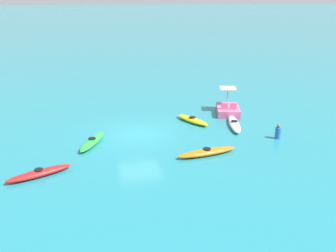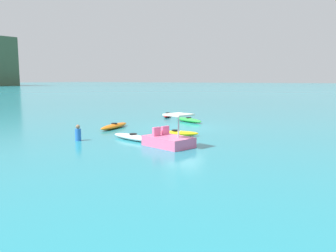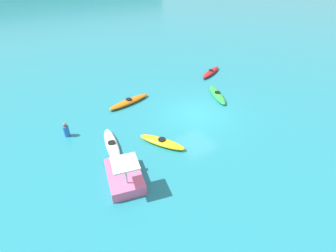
{
  "view_description": "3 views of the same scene",
  "coord_description": "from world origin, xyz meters",
  "px_view_note": "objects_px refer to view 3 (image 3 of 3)",
  "views": [
    {
      "loc": [
        2.88,
        20.36,
        7.84
      ],
      "look_at": [
        -1.81,
        -0.13,
        0.3
      ],
      "focal_mm": 39.31,
      "sensor_mm": 36.0,
      "label": 1
    },
    {
      "loc": [
        -21.29,
        -10.93,
        3.32
      ],
      "look_at": [
        -2.39,
        -0.05,
        0.36
      ],
      "focal_mm": 36.95,
      "sensor_mm": 36.0,
      "label": 2
    },
    {
      "loc": [
        -10.06,
        -10.82,
        8.98
      ],
      "look_at": [
        -2.72,
        -0.5,
        0.41
      ],
      "focal_mm": 28.13,
      "sensor_mm": 36.0,
      "label": 3
    }
  ],
  "objects_px": {
    "kayak_orange": "(129,102)",
    "person_near_shore": "(66,130)",
    "kayak_green": "(217,95)",
    "kayak_white": "(112,145)",
    "kayak_yellow": "(162,142)",
    "kayak_red": "(211,72)",
    "pedal_boat_pink": "(124,175)"
  },
  "relations": [
    {
      "from": "kayak_red",
      "to": "kayak_orange",
      "type": "bearing_deg",
      "value": -176.13
    },
    {
      "from": "kayak_white",
      "to": "kayak_red",
      "type": "relative_size",
      "value": 1.1
    },
    {
      "from": "kayak_green",
      "to": "person_near_shore",
      "type": "relative_size",
      "value": 3.35
    },
    {
      "from": "kayak_green",
      "to": "kayak_white",
      "type": "bearing_deg",
      "value": -173.52
    },
    {
      "from": "kayak_green",
      "to": "kayak_white",
      "type": "distance_m",
      "value": 8.88
    },
    {
      "from": "kayak_red",
      "to": "pedal_boat_pink",
      "type": "xyz_separation_m",
      "value": [
        -11.9,
        -6.93,
        0.17
      ]
    },
    {
      "from": "kayak_orange",
      "to": "kayak_white",
      "type": "bearing_deg",
      "value": -129.17
    },
    {
      "from": "kayak_white",
      "to": "pedal_boat_pink",
      "type": "distance_m",
      "value": 2.64
    },
    {
      "from": "pedal_boat_pink",
      "to": "person_near_shore",
      "type": "relative_size",
      "value": 3.09
    },
    {
      "from": "kayak_green",
      "to": "kayak_yellow",
      "type": "height_order",
      "value": "same"
    },
    {
      "from": "kayak_green",
      "to": "pedal_boat_pink",
      "type": "xyz_separation_m",
      "value": [
        -9.4,
        -3.58,
        0.17
      ]
    },
    {
      "from": "kayak_yellow",
      "to": "kayak_green",
      "type": "bearing_deg",
      "value": 19.87
    },
    {
      "from": "kayak_red",
      "to": "person_near_shore",
      "type": "height_order",
      "value": "person_near_shore"
    },
    {
      "from": "kayak_yellow",
      "to": "kayak_white",
      "type": "bearing_deg",
      "value": 150.47
    },
    {
      "from": "kayak_green",
      "to": "kayak_red",
      "type": "bearing_deg",
      "value": 53.32
    },
    {
      "from": "kayak_green",
      "to": "kayak_orange",
      "type": "height_order",
      "value": "same"
    },
    {
      "from": "kayak_red",
      "to": "kayak_yellow",
      "type": "distance_m",
      "value": 10.62
    },
    {
      "from": "kayak_white",
      "to": "kayak_red",
      "type": "bearing_deg",
      "value": 21.04
    },
    {
      "from": "kayak_orange",
      "to": "person_near_shore",
      "type": "height_order",
      "value": "person_near_shore"
    },
    {
      "from": "kayak_red",
      "to": "kayak_yellow",
      "type": "bearing_deg",
      "value": -147.6
    },
    {
      "from": "kayak_red",
      "to": "person_near_shore",
      "type": "distance_m",
      "value": 13.09
    },
    {
      "from": "kayak_white",
      "to": "pedal_boat_pink",
      "type": "relative_size",
      "value": 1.21
    },
    {
      "from": "kayak_red",
      "to": "kayak_orange",
      "type": "xyz_separation_m",
      "value": [
        -8.23,
        -0.56,
        -0.0
      ]
    },
    {
      "from": "kayak_white",
      "to": "kayak_yellow",
      "type": "bearing_deg",
      "value": -29.53
    },
    {
      "from": "kayak_green",
      "to": "kayak_red",
      "type": "xyz_separation_m",
      "value": [
        2.5,
        3.35,
        -0.0
      ]
    },
    {
      "from": "person_near_shore",
      "to": "kayak_white",
      "type": "bearing_deg",
      "value": -56.86
    },
    {
      "from": "pedal_boat_pink",
      "to": "person_near_shore",
      "type": "xyz_separation_m",
      "value": [
        -1.05,
        5.07,
        0.05
      ]
    },
    {
      "from": "person_near_shore",
      "to": "kayak_green",
      "type": "bearing_deg",
      "value": -8.13
    },
    {
      "from": "kayak_green",
      "to": "kayak_orange",
      "type": "distance_m",
      "value": 6.38
    },
    {
      "from": "kayak_orange",
      "to": "kayak_yellow",
      "type": "relative_size",
      "value": 1.22
    },
    {
      "from": "kayak_white",
      "to": "pedal_boat_pink",
      "type": "bearing_deg",
      "value": -102.65
    },
    {
      "from": "kayak_orange",
      "to": "person_near_shore",
      "type": "distance_m",
      "value": 4.9
    }
  ]
}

